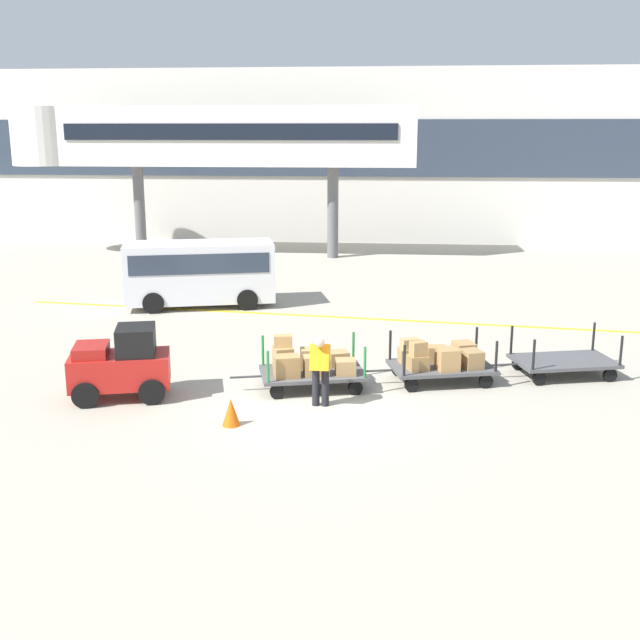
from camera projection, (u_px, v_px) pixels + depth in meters
ground_plane at (312, 409)px, 16.37m from camera, size 120.00×120.00×0.00m
apron_lead_line at (328, 317)px, 24.44m from camera, size 20.09×2.67×0.01m
terminal_building at (364, 156)px, 40.48m from camera, size 51.62×2.51×8.70m
jet_bridge at (196, 138)px, 35.13m from camera, size 18.38×3.00×6.69m
baggage_tug at (121, 365)px, 16.87m from camera, size 2.31×1.66×1.58m
baggage_cart_lead at (309, 366)px, 17.54m from camera, size 3.09×1.93×1.17m
baggage_cart_middle at (442, 360)px, 17.99m from camera, size 3.09×1.93×1.10m
baggage_cart_tail at (563, 362)px, 18.50m from camera, size 3.09×1.93×1.10m
baggage_handler at (320, 367)px, 16.30m from camera, size 0.41×0.44×1.56m
shuttle_van at (199, 269)px, 25.69m from camera, size 5.13×3.06×2.10m
safety_cone_near at (231, 412)px, 15.39m from camera, size 0.36×0.36×0.55m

